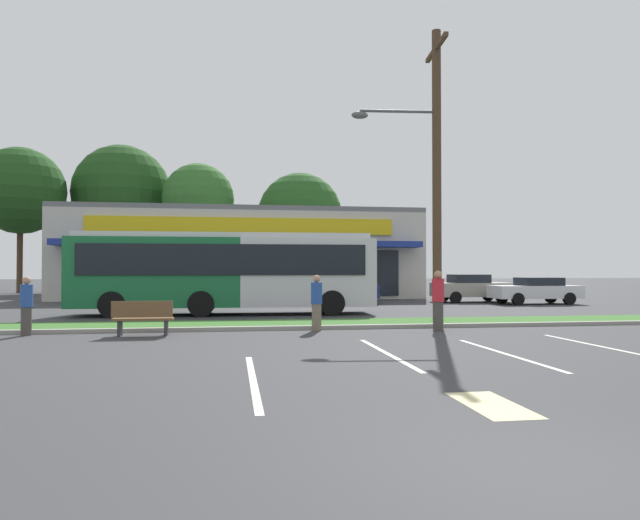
{
  "coord_description": "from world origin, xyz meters",
  "views": [
    {
      "loc": [
        -2.86,
        -4.34,
        1.77
      ],
      "look_at": [
        0.57,
        18.1,
        2.19
      ],
      "focal_mm": 32.33,
      "sensor_mm": 36.0,
      "label": 1
    }
  ],
  "objects": [
    {
      "name": "tree_left",
      "position": [
        -12.27,
        47.09,
        8.41
      ],
      "size": [
        8.27,
        8.27,
        12.55
      ],
      "color": "#473323",
      "rests_on": "ground_plane"
    },
    {
      "name": "pedestrian_mid",
      "position": [
        3.15,
        11.9,
        0.89
      ],
      "size": [
        0.36,
        0.36,
        1.77
      ],
      "rotation": [
        0.0,
        0.0,
        1.62
      ],
      "color": "#47423D",
      "rests_on": "ground_plane"
    },
    {
      "name": "car_1",
      "position": [
        2.38,
        25.46,
        0.76
      ],
      "size": [
        4.53,
        1.88,
        1.49
      ],
      "color": "navy",
      "rests_on": "ground_plane"
    },
    {
      "name": "grass_median",
      "position": [
        0.0,
        14.0,
        0.06
      ],
      "size": [
        56.0,
        2.2,
        0.12
      ],
      "primitive_type": "cube",
      "color": "#386B28",
      "rests_on": "ground_plane"
    },
    {
      "name": "tree_mid",
      "position": [
        2.89,
        44.67,
        6.54
      ],
      "size": [
        7.2,
        7.2,
        10.14
      ],
      "color": "#473323",
      "rests_on": "ground_plane"
    },
    {
      "name": "storefront_building",
      "position": [
        -2.19,
        36.23,
        2.85
      ],
      "size": [
        22.59,
        13.8,
        5.7
      ],
      "color": "#BCB7AD",
      "rests_on": "ground_plane"
    },
    {
      "name": "parking_stripe_3",
      "position": [
        5.65,
        7.95,
        0.0
      ],
      "size": [
        0.12,
        4.8,
        0.01
      ],
      "primitive_type": "cube",
      "color": "silver",
      "rests_on": "ground_plane"
    },
    {
      "name": "car_3",
      "position": [
        12.94,
        23.89,
        0.74
      ],
      "size": [
        4.56,
        1.98,
        1.4
      ],
      "rotation": [
        0.0,
        0.0,
        3.14
      ],
      "color": "silver",
      "rests_on": "ground_plane"
    },
    {
      "name": "bus_stop_bench",
      "position": [
        -5.25,
        11.81,
        0.5
      ],
      "size": [
        1.6,
        0.45,
        0.95
      ],
      "rotation": [
        0.0,
        0.0,
        3.14
      ],
      "color": "brown",
      "rests_on": "ground_plane"
    },
    {
      "name": "tree_mid_left",
      "position": [
        -5.64,
        43.95,
        7.64
      ],
      "size": [
        5.87,
        5.87,
        10.59
      ],
      "color": "#473323",
      "rests_on": "ground_plane"
    },
    {
      "name": "pedestrian_by_pole",
      "position": [
        -8.4,
        12.38,
        0.81
      ],
      "size": [
        0.32,
        0.32,
        1.6
      ],
      "rotation": [
        0.0,
        0.0,
        4.48
      ],
      "color": "#47423D",
      "rests_on": "ground_plane"
    },
    {
      "name": "parking_stripe_0",
      "position": [
        -2.52,
        5.12,
        0.0
      ],
      "size": [
        0.12,
        4.8,
        0.01
      ],
      "primitive_type": "cube",
      "color": "silver",
      "rests_on": "ground_plane"
    },
    {
      "name": "ground_plane",
      "position": [
        0.0,
        0.0,
        0.0
      ],
      "size": [
        240.0,
        240.0,
        0.0
      ],
      "primitive_type": "plane",
      "color": "#38383A"
    },
    {
      "name": "utility_pole",
      "position": [
        3.77,
        14.07,
        5.27
      ],
      "size": [
        3.05,
        2.4,
        9.85
      ],
      "color": "#4C3826",
      "rests_on": "ground_plane"
    },
    {
      "name": "car_0",
      "position": [
        10.41,
        26.22,
        0.8
      ],
      "size": [
        4.34,
        2.0,
        1.55
      ],
      "color": "#9E998C",
      "rests_on": "ground_plane"
    },
    {
      "name": "parking_stripe_2",
      "position": [
        2.89,
        7.18,
        0.0
      ],
      "size": [
        0.12,
        4.8,
        0.01
      ],
      "primitive_type": "cube",
      "color": "silver",
      "rests_on": "ground_plane"
    },
    {
      "name": "pedestrian_near_bench",
      "position": [
        -0.4,
        12.4,
        0.82
      ],
      "size": [
        0.33,
        0.33,
        1.64
      ],
      "rotation": [
        0.0,
        0.0,
        0.24
      ],
      "color": "#726651",
      "rests_on": "ground_plane"
    },
    {
      "name": "lot_arrow",
      "position": [
        0.53,
        2.84,
        0.0
      ],
      "size": [
        0.7,
        1.6,
        0.01
      ],
      "primitive_type": "cube",
      "color": "beige",
      "rests_on": "ground_plane"
    },
    {
      "name": "city_bus",
      "position": [
        -3.1,
        19.09,
        1.77
      ],
      "size": [
        11.95,
        2.89,
        3.25
      ],
      "rotation": [
        0.0,
        0.0,
        -0.02
      ],
      "color": "#196638",
      "rests_on": "ground_plane"
    },
    {
      "name": "curb_lip",
      "position": [
        0.0,
        12.78,
        0.06
      ],
      "size": [
        56.0,
        0.24,
        0.12
      ],
      "primitive_type": "cube",
      "color": "#99968C",
      "rests_on": "ground_plane"
    },
    {
      "name": "tree_far_left",
      "position": [
        -19.33,
        43.76,
        8.03
      ],
      "size": [
        6.8,
        6.8,
        11.45
      ],
      "color": "#473323",
      "rests_on": "ground_plane"
    },
    {
      "name": "parking_stripe_1",
      "position": [
        0.42,
        7.6,
        0.0
      ],
      "size": [
        0.12,
        4.8,
        0.01
      ],
      "primitive_type": "cube",
      "color": "silver",
      "rests_on": "ground_plane"
    }
  ]
}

